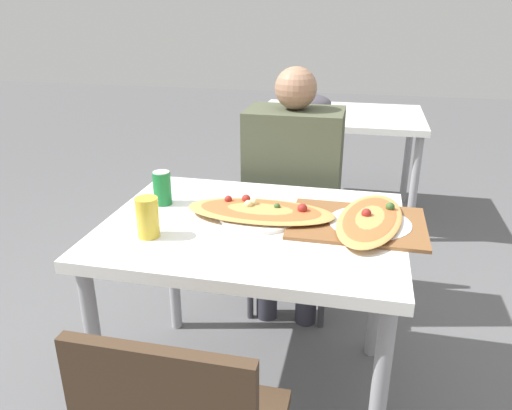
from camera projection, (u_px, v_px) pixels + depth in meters
ground_plane at (253, 391)px, 1.97m from camera, size 14.00×14.00×0.00m
dining_table at (253, 245)px, 1.73m from camera, size 1.01×0.78×0.73m
chair_far_seated at (295, 210)px, 2.43m from camera, size 0.40×0.40×0.85m
person_seated at (293, 177)px, 2.25m from camera, size 0.42×0.30×1.18m
pizza_main at (260, 212)px, 1.73m from camera, size 0.52×0.29×0.06m
soda_can at (162, 188)px, 1.83m from camera, size 0.07×0.07×0.12m
drink_glass at (148, 217)px, 1.57m from camera, size 0.07×0.07×0.13m
serving_tray at (357, 223)px, 1.68m from camera, size 0.45×0.34×0.01m
pizza_second at (370, 220)px, 1.66m from camera, size 0.28×0.50×0.06m
background_table at (333, 121)px, 3.38m from camera, size 1.10×0.80×0.85m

